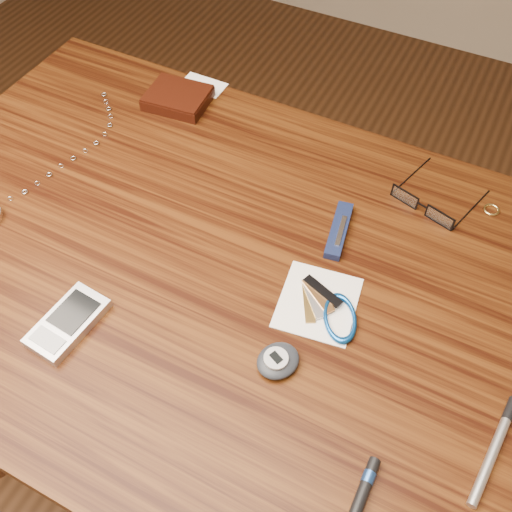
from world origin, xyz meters
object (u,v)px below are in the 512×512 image
at_px(eyeglasses, 424,205).
at_px(pedometer, 278,361).
at_px(pocket_knife, 339,230).
at_px(wallet_and_card, 178,97).
at_px(pda_phone, 68,322).
at_px(desk, 208,296).
at_px(notepad_keys, 329,310).
at_px(silver_pen, 497,441).

bearing_deg(eyeglasses, pedometer, -104.35).
xyz_separation_m(eyeglasses, pedometer, (-0.08, -0.32, -0.00)).
xyz_separation_m(pedometer, pocket_knife, (-0.01, 0.23, -0.00)).
distance_m(wallet_and_card, pda_phone, 0.46).
bearing_deg(desk, pda_phone, -118.83).
height_order(pedometer, notepad_keys, pedometer).
relative_size(eyeglasses, pda_phone, 1.25).
distance_m(desk, pedometer, 0.22).
relative_size(eyeglasses, pedometer, 1.96).
bearing_deg(wallet_and_card, pedometer, -45.28).
distance_m(wallet_and_card, silver_pen, 0.72).
relative_size(eyeglasses, notepad_keys, 1.01).
distance_m(wallet_and_card, pedometer, 0.53).
bearing_deg(desk, eyeglasses, 41.83).
distance_m(pda_phone, pedometer, 0.27).
relative_size(desk, eyeglasses, 7.43).
bearing_deg(desk, wallet_and_card, 127.34).
bearing_deg(silver_pen, eyeglasses, 120.25).
bearing_deg(eyeglasses, silver_pen, -59.75).
bearing_deg(wallet_and_card, desk, -52.66).
height_order(eyeglasses, pda_phone, eyeglasses).
bearing_deg(silver_pen, notepad_keys, 162.19).
height_order(desk, pda_phone, pda_phone).
height_order(pedometer, silver_pen, pedometer).
bearing_deg(desk, pedometer, -32.17).
bearing_deg(desk, silver_pen, -10.69).
bearing_deg(silver_pen, pda_phone, -169.65).
distance_m(eyeglasses, pedometer, 0.33).
distance_m(desk, eyeglasses, 0.35).
bearing_deg(notepad_keys, pedometer, -105.02).
bearing_deg(eyeglasses, pocket_knife, -133.95).
distance_m(pocket_knife, silver_pen, 0.34).
relative_size(desk, pda_phone, 9.26).
bearing_deg(pedometer, silver_pen, 5.17).
distance_m(eyeglasses, silver_pen, 0.35).
height_order(eyeglasses, pocket_knife, eyeglasses).
bearing_deg(pedometer, eyeglasses, 75.65).
xyz_separation_m(desk, notepad_keys, (0.19, -0.01, 0.11)).
xyz_separation_m(wallet_and_card, pda_phone, (0.11, -0.45, -0.00)).
bearing_deg(pda_phone, silver_pen, 10.35).
bearing_deg(wallet_and_card, silver_pen, -29.18).
bearing_deg(silver_pen, wallet_and_card, 150.82).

